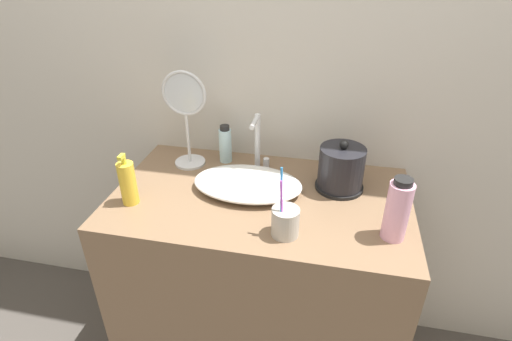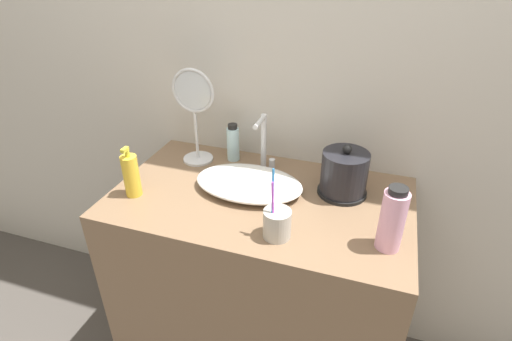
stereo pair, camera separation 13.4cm
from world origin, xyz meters
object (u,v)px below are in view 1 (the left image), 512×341
Objects in this scene: electric_kettle at (341,170)px; toothbrush_cup at (285,221)px; lotion_bottle at (128,183)px; faucet at (258,141)px; mouthwash_bottle at (397,210)px; shampoo_bottle at (225,144)px; vanity_mirror at (186,113)px.

electric_kettle is 0.84× the size of toothbrush_cup.
electric_kettle is 0.73m from lotion_bottle.
mouthwash_bottle is at bearing -34.16° from faucet.
faucet reaches higher than electric_kettle.
toothbrush_cup reaches higher than electric_kettle.
toothbrush_cup is (-0.15, -0.30, -0.03)m from electric_kettle.
electric_kettle is 0.30m from mouthwash_bottle.
lotion_bottle is at bearing 173.54° from toothbrush_cup.
toothbrush_cup reaches higher than shampoo_bottle.
shampoo_bottle is (0.24, 0.35, -0.00)m from lotion_bottle.
faucet is 1.16× the size of electric_kettle.
mouthwash_bottle is (0.48, -0.32, -0.02)m from faucet.
lotion_bottle is 0.49× the size of vanity_mirror.
mouthwash_bottle is at bearing -0.36° from lotion_bottle.
shampoo_bottle is at bearing 166.10° from electric_kettle.
vanity_mirror reaches higher than faucet.
electric_kettle is at bearing 19.15° from lotion_bottle.
faucet is 0.98× the size of toothbrush_cup.
toothbrush_cup is 1.11× the size of mouthwash_bottle.
vanity_mirror is (-0.27, -0.02, 0.10)m from faucet.
vanity_mirror reaches higher than mouthwash_bottle.
toothbrush_cup reaches higher than mouthwash_bottle.
faucet is at bearing 40.40° from lotion_bottle.
toothbrush_cup is at bearing -117.04° from electric_kettle.
electric_kettle is at bearing -13.90° from shampoo_bottle.
mouthwash_bottle is (0.32, 0.06, 0.05)m from toothbrush_cup.
lotion_bottle is at bearing 179.64° from mouthwash_bottle.
faucet is 1.43× the size of shampoo_bottle.
faucet is at bearing 3.84° from vanity_mirror.
faucet is 1.08× the size of mouthwash_bottle.
toothbrush_cup is 0.59m from vanity_mirror.
electric_kettle is at bearing 62.96° from toothbrush_cup.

